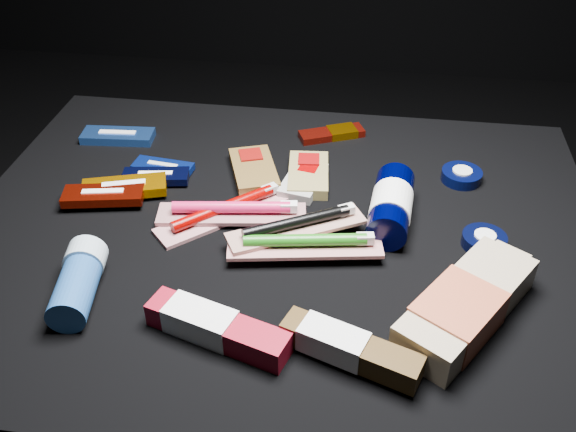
# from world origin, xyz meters

# --- Properties ---
(ground) EXTENTS (3.00, 3.00, 0.00)m
(ground) POSITION_xyz_m (0.00, 0.00, 0.00)
(ground) COLOR black
(ground) RESTS_ON ground
(cloth_table) EXTENTS (0.98, 0.78, 0.40)m
(cloth_table) POSITION_xyz_m (0.00, 0.00, 0.20)
(cloth_table) COLOR black
(cloth_table) RESTS_ON ground
(luna_bar_0) EXTENTS (0.13, 0.06, 0.02)m
(luna_bar_0) POSITION_xyz_m (-0.33, 0.23, 0.41)
(luna_bar_0) COLOR #204894
(luna_bar_0) RESTS_ON cloth_table
(luna_bar_1) EXTENTS (0.11, 0.05, 0.01)m
(luna_bar_1) POSITION_xyz_m (-0.22, 0.13, 0.41)
(luna_bar_1) COLOR #0E2A97
(luna_bar_1) RESTS_ON cloth_table
(luna_bar_2) EXTENTS (0.11, 0.06, 0.01)m
(luna_bar_2) POSITION_xyz_m (-0.22, 0.10, 0.41)
(luna_bar_2) COLOR black
(luna_bar_2) RESTS_ON cloth_table
(luna_bar_3) EXTENTS (0.14, 0.09, 0.02)m
(luna_bar_3) POSITION_xyz_m (-0.26, 0.06, 0.42)
(luna_bar_3) COLOR #C07400
(luna_bar_3) RESTS_ON cloth_table
(luna_bar_4) EXTENTS (0.13, 0.07, 0.02)m
(luna_bar_4) POSITION_xyz_m (-0.28, 0.03, 0.42)
(luna_bar_4) COLOR #6A0F05
(luna_bar_4) RESTS_ON cloth_table
(clif_bar_0) EXTENTS (0.11, 0.14, 0.02)m
(clif_bar_0) POSITION_xyz_m (-0.06, 0.15, 0.41)
(clif_bar_0) COLOR brown
(clif_bar_0) RESTS_ON cloth_table
(clif_bar_1) EXTENTS (0.08, 0.11, 0.02)m
(clif_bar_1) POSITION_xyz_m (0.03, 0.13, 0.41)
(clif_bar_1) COLOR #A1A29B
(clif_bar_1) RESTS_ON cloth_table
(clif_bar_2) EXTENTS (0.08, 0.13, 0.02)m
(clif_bar_2) POSITION_xyz_m (0.03, 0.15, 0.41)
(clif_bar_2) COLOR olive
(clif_bar_2) RESTS_ON cloth_table
(power_bar) EXTENTS (0.13, 0.08, 0.01)m
(power_bar) POSITION_xyz_m (0.06, 0.30, 0.41)
(power_bar) COLOR maroon
(power_bar) RESTS_ON cloth_table
(lotion_bottle) EXTENTS (0.07, 0.20, 0.06)m
(lotion_bottle) POSITION_xyz_m (0.17, 0.05, 0.43)
(lotion_bottle) COLOR black
(lotion_bottle) RESTS_ON cloth_table
(cream_tin_upper) EXTENTS (0.07, 0.07, 0.02)m
(cream_tin_upper) POSITION_xyz_m (0.29, 0.18, 0.41)
(cream_tin_upper) COLOR black
(cream_tin_upper) RESTS_ON cloth_table
(cream_tin_lower) EXTENTS (0.07, 0.07, 0.02)m
(cream_tin_lower) POSITION_xyz_m (0.31, 0.01, 0.41)
(cream_tin_lower) COLOR black
(cream_tin_lower) RESTS_ON cloth_table
(bodywash_bottle) EXTENTS (0.19, 0.24, 0.05)m
(bodywash_bottle) POSITION_xyz_m (0.26, -0.15, 0.42)
(bodywash_bottle) COLOR tan
(bodywash_bottle) RESTS_ON cloth_table
(deodorant_stick) EXTENTS (0.07, 0.14, 0.06)m
(deodorant_stick) POSITION_xyz_m (-0.24, -0.18, 0.43)
(deodorant_stick) COLOR navy
(deodorant_stick) RESTS_ON cloth_table
(toothbrush_pack_0) EXTENTS (0.20, 0.19, 0.02)m
(toothbrush_pack_0) POSITION_xyz_m (-0.09, 0.02, 0.41)
(toothbrush_pack_0) COLOR beige
(toothbrush_pack_0) RESTS_ON cloth_table
(toothbrush_pack_1) EXTENTS (0.23, 0.08, 0.03)m
(toothbrush_pack_1) POSITION_xyz_m (-0.07, 0.02, 0.42)
(toothbrush_pack_1) COLOR #AAA29D
(toothbrush_pack_1) RESTS_ON cloth_table
(toothbrush_pack_2) EXTENTS (0.23, 0.09, 0.02)m
(toothbrush_pack_2) POSITION_xyz_m (0.05, -0.06, 0.42)
(toothbrush_pack_2) COLOR beige
(toothbrush_pack_2) RESTS_ON cloth_table
(toothbrush_pack_3) EXTENTS (0.21, 0.14, 0.02)m
(toothbrush_pack_3) POSITION_xyz_m (0.03, -0.02, 0.43)
(toothbrush_pack_3) COLOR beige
(toothbrush_pack_3) RESTS_ON cloth_table
(toothpaste_carton_red) EXTENTS (0.19, 0.10, 0.04)m
(toothpaste_carton_red) POSITION_xyz_m (-0.05, -0.22, 0.42)
(toothpaste_carton_red) COLOR maroon
(toothpaste_carton_red) RESTS_ON cloth_table
(toothpaste_carton_green) EXTENTS (0.18, 0.09, 0.03)m
(toothpaste_carton_green) POSITION_xyz_m (0.12, -0.24, 0.42)
(toothpaste_carton_green) COLOR #3B260C
(toothpaste_carton_green) RESTS_ON cloth_table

